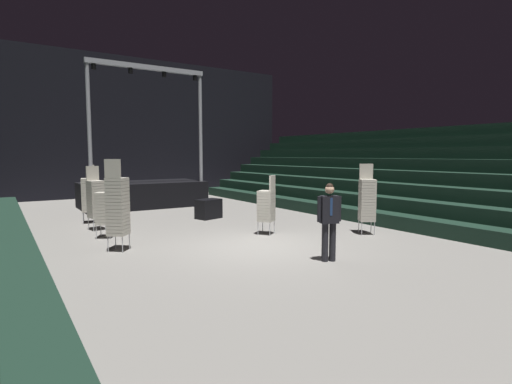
{
  "coord_description": "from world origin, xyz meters",
  "views": [
    {
      "loc": [
        -5.66,
        -8.65,
        2.41
      ],
      "look_at": [
        0.23,
        0.4,
        1.4
      ],
      "focal_mm": 28.01,
      "sensor_mm": 36.0,
      "label": 1
    }
  ],
  "objects_px": {
    "man_with_tie": "(329,217)",
    "chair_stack_front_left": "(96,198)",
    "chair_stack_mid_left": "(267,205)",
    "chair_stack_mid_centre": "(367,199)",
    "equipment_road_case": "(209,209)",
    "stage_riser": "(143,192)",
    "chair_stack_mid_right": "(89,194)",
    "chair_stack_rear_left": "(105,207)",
    "chair_stack_front_right": "(118,205)"
  },
  "relations": [
    {
      "from": "man_with_tie",
      "to": "chair_stack_front_left",
      "type": "bearing_deg",
      "value": -40.31
    },
    {
      "from": "chair_stack_mid_left",
      "to": "chair_stack_mid_centre",
      "type": "bearing_deg",
      "value": -66.56
    },
    {
      "from": "equipment_road_case",
      "to": "chair_stack_front_left",
      "type": "bearing_deg",
      "value": -178.24
    },
    {
      "from": "stage_riser",
      "to": "chair_stack_front_left",
      "type": "relative_size",
      "value": 3.05
    },
    {
      "from": "chair_stack_mid_left",
      "to": "man_with_tie",
      "type": "bearing_deg",
      "value": -134.04
    },
    {
      "from": "man_with_tie",
      "to": "chair_stack_mid_right",
      "type": "xyz_separation_m",
      "value": [
        -3.56,
        8.38,
        0.02
      ]
    },
    {
      "from": "stage_riser",
      "to": "chair_stack_front_left",
      "type": "distance_m",
      "value": 5.84
    },
    {
      "from": "chair_stack_rear_left",
      "to": "equipment_road_case",
      "type": "height_order",
      "value": "chair_stack_rear_left"
    },
    {
      "from": "chair_stack_front_left",
      "to": "equipment_road_case",
      "type": "height_order",
      "value": "chair_stack_front_left"
    },
    {
      "from": "chair_stack_front_right",
      "to": "chair_stack_rear_left",
      "type": "distance_m",
      "value": 1.83
    },
    {
      "from": "stage_riser",
      "to": "chair_stack_mid_right",
      "type": "distance_m",
      "value": 4.57
    },
    {
      "from": "chair_stack_mid_centre",
      "to": "chair_stack_rear_left",
      "type": "relative_size",
      "value": 1.19
    },
    {
      "from": "chair_stack_mid_right",
      "to": "chair_stack_rear_left",
      "type": "relative_size",
      "value": 1.14
    },
    {
      "from": "chair_stack_mid_left",
      "to": "chair_stack_mid_centre",
      "type": "distance_m",
      "value": 3.06
    },
    {
      "from": "stage_riser",
      "to": "man_with_tie",
      "type": "relative_size",
      "value": 3.51
    },
    {
      "from": "chair_stack_front_left",
      "to": "chair_stack_mid_centre",
      "type": "height_order",
      "value": "chair_stack_mid_centre"
    },
    {
      "from": "chair_stack_mid_right",
      "to": "chair_stack_rear_left",
      "type": "bearing_deg",
      "value": -169.37
    },
    {
      "from": "chair_stack_front_left",
      "to": "stage_riser",
      "type": "bearing_deg",
      "value": -133.8
    },
    {
      "from": "chair_stack_mid_left",
      "to": "chair_stack_rear_left",
      "type": "bearing_deg",
      "value": 118.94
    },
    {
      "from": "chair_stack_mid_centre",
      "to": "stage_riser",
      "type": "bearing_deg",
      "value": -35.76
    },
    {
      "from": "chair_stack_front_right",
      "to": "chair_stack_rear_left",
      "type": "height_order",
      "value": "chair_stack_front_right"
    },
    {
      "from": "chair_stack_mid_right",
      "to": "equipment_road_case",
      "type": "relative_size",
      "value": 2.28
    },
    {
      "from": "chair_stack_front_left",
      "to": "chair_stack_rear_left",
      "type": "distance_m",
      "value": 1.43
    },
    {
      "from": "chair_stack_front_right",
      "to": "chair_stack_mid_right",
      "type": "distance_m",
      "value": 4.77
    },
    {
      "from": "man_with_tie",
      "to": "equipment_road_case",
      "type": "bearing_deg",
      "value": -71.61
    },
    {
      "from": "stage_riser",
      "to": "man_with_tie",
      "type": "distance_m",
      "value": 11.84
    },
    {
      "from": "stage_riser",
      "to": "equipment_road_case",
      "type": "distance_m",
      "value": 4.95
    },
    {
      "from": "stage_riser",
      "to": "chair_stack_front_left",
      "type": "bearing_deg",
      "value": -121.55
    },
    {
      "from": "chair_stack_mid_right",
      "to": "chair_stack_mid_centre",
      "type": "height_order",
      "value": "chair_stack_mid_centre"
    },
    {
      "from": "equipment_road_case",
      "to": "chair_stack_rear_left",
      "type": "bearing_deg",
      "value": -159.23
    },
    {
      "from": "chair_stack_front_left",
      "to": "chair_stack_mid_right",
      "type": "distance_m",
      "value": 1.52
    },
    {
      "from": "stage_riser",
      "to": "man_with_tie",
      "type": "xyz_separation_m",
      "value": [
        0.57,
        -11.82,
        0.32
      ]
    },
    {
      "from": "chair_stack_mid_centre",
      "to": "chair_stack_rear_left",
      "type": "bearing_deg",
      "value": 5.3
    },
    {
      "from": "chair_stack_mid_left",
      "to": "stage_riser",
      "type": "bearing_deg",
      "value": 63.16
    },
    {
      "from": "chair_stack_front_right",
      "to": "equipment_road_case",
      "type": "relative_size",
      "value": 2.56
    },
    {
      "from": "chair_stack_mid_centre",
      "to": "equipment_road_case",
      "type": "xyz_separation_m",
      "value": [
        -2.72,
        5.29,
        -0.7
      ]
    },
    {
      "from": "chair_stack_front_left",
      "to": "chair_stack_mid_right",
      "type": "relative_size",
      "value": 1.0
    },
    {
      "from": "stage_riser",
      "to": "chair_stack_mid_left",
      "type": "bearing_deg",
      "value": -82.45
    },
    {
      "from": "chair_stack_mid_centre",
      "to": "man_with_tie",
      "type": "bearing_deg",
      "value": 62.3
    },
    {
      "from": "man_with_tie",
      "to": "chair_stack_front_left",
      "type": "relative_size",
      "value": 0.87
    },
    {
      "from": "stage_riser",
      "to": "chair_stack_mid_right",
      "type": "relative_size",
      "value": 3.05
    },
    {
      "from": "stage_riser",
      "to": "chair_stack_mid_left",
      "type": "relative_size",
      "value": 3.48
    },
    {
      "from": "chair_stack_mid_left",
      "to": "chair_stack_front_right",
      "type": "bearing_deg",
      "value": 141.52
    },
    {
      "from": "chair_stack_front_right",
      "to": "chair_stack_mid_right",
      "type": "relative_size",
      "value": 1.12
    },
    {
      "from": "stage_riser",
      "to": "chair_stack_mid_centre",
      "type": "height_order",
      "value": "stage_riser"
    },
    {
      "from": "equipment_road_case",
      "to": "chair_stack_mid_left",
      "type": "bearing_deg",
      "value": -87.86
    },
    {
      "from": "chair_stack_mid_left",
      "to": "chair_stack_front_left",
      "type": "bearing_deg",
      "value": 105.29
    },
    {
      "from": "stage_riser",
      "to": "chair_stack_mid_right",
      "type": "xyz_separation_m",
      "value": [
        -2.99,
        -3.44,
        0.33
      ]
    },
    {
      "from": "chair_stack_front_left",
      "to": "chair_stack_mid_left",
      "type": "height_order",
      "value": "chair_stack_front_left"
    },
    {
      "from": "chair_stack_front_right",
      "to": "chair_stack_rear_left",
      "type": "relative_size",
      "value": 1.28
    }
  ]
}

